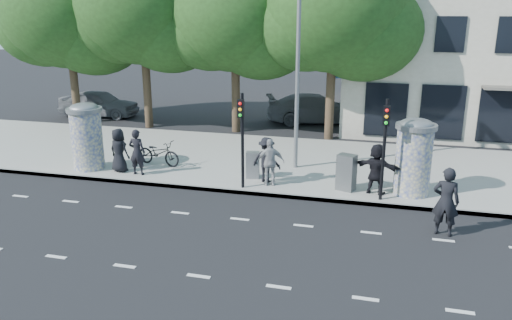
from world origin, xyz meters
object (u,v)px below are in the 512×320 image
(ad_column_left, at_px, (87,135))
(car_left, at_px, (99,103))
(traffic_pole_near, at_px, (242,131))
(man_road, at_px, (446,201))
(cabinet_left, at_px, (253,165))
(ped_e, at_px, (270,162))
(street_lamp, at_px, (298,50))
(ped_a, at_px, (119,150))
(car_right, at_px, (316,108))
(bicycle, at_px, (159,153))
(cabinet_right, at_px, (346,172))
(ad_column_right, at_px, (414,155))
(ped_b, at_px, (137,152))
(ped_d, at_px, (266,160))
(ped_f, at_px, (377,169))
(traffic_pole_far, at_px, (385,140))

(ad_column_left, distance_m, car_left, 11.39)
(traffic_pole_near, bearing_deg, man_road, -16.59)
(cabinet_left, relative_size, car_left, 0.21)
(ad_column_left, xyz_separation_m, ped_e, (7.50, -0.17, -0.52))
(street_lamp, xyz_separation_m, ped_a, (-6.59, -2.20, -3.78))
(man_road, relative_size, car_right, 0.36)
(street_lamp, distance_m, car_right, 10.23)
(bicycle, distance_m, cabinet_right, 7.74)
(street_lamp, relative_size, bicycle, 4.06)
(ad_column_right, height_order, cabinet_left, ad_column_right)
(cabinet_left, bearing_deg, ped_b, 179.89)
(ped_d, bearing_deg, cabinet_left, -14.73)
(ad_column_left, distance_m, street_lamp, 8.90)
(ped_b, height_order, man_road, man_road)
(man_road, height_order, car_right, man_road)
(ad_column_left, xyz_separation_m, ped_d, (7.27, 0.18, -0.55))
(ped_d, bearing_deg, traffic_pole_near, 64.56)
(bicycle, distance_m, cabinet_left, 4.19)
(ped_a, xyz_separation_m, cabinet_left, (5.26, 0.54, -0.35))
(ped_d, distance_m, cabinet_right, 2.93)
(ped_a, xyz_separation_m, ped_b, (0.86, -0.16, 0.03))
(traffic_pole_near, height_order, ped_d, traffic_pole_near)
(ped_b, relative_size, man_road, 0.88)
(man_road, distance_m, bicycle, 11.32)
(street_lamp, height_order, ped_d, street_lamp)
(ped_b, height_order, cabinet_right, ped_b)
(ped_e, height_order, cabinet_left, ped_e)
(ad_column_left, xyz_separation_m, car_left, (-5.54, 9.92, -0.72))
(ped_f, xyz_separation_m, cabinet_right, (-1.02, 0.12, -0.25))
(car_left, bearing_deg, cabinet_right, -124.82)
(traffic_pole_near, distance_m, traffic_pole_far, 4.80)
(ad_column_left, height_order, cabinet_left, ad_column_left)
(car_left, bearing_deg, ad_column_right, -121.08)
(ad_column_left, xyz_separation_m, bicycle, (2.53, 1.09, -0.87))
(ad_column_left, relative_size, ped_d, 1.58)
(ped_d, distance_m, car_left, 16.10)
(ad_column_right, distance_m, street_lamp, 5.81)
(ad_column_right, xyz_separation_m, bicycle, (-9.87, 0.89, -0.87))
(bicycle, distance_m, car_left, 11.96)
(ped_b, bearing_deg, traffic_pole_far, 176.52)
(ped_a, bearing_deg, ad_column_right, -165.27)
(cabinet_right, bearing_deg, street_lamp, 156.27)
(bicycle, bearing_deg, cabinet_right, -86.94)
(ped_a, bearing_deg, street_lamp, -148.20)
(ad_column_right, xyz_separation_m, man_road, (0.80, -2.87, -0.52))
(man_road, distance_m, car_left, 22.58)
(ped_d, relative_size, cabinet_left, 1.66)
(man_road, bearing_deg, car_left, -23.58)
(cabinet_left, distance_m, car_left, 15.44)
(ad_column_right, bearing_deg, ped_a, -178.62)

